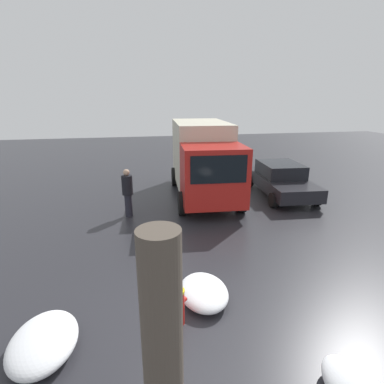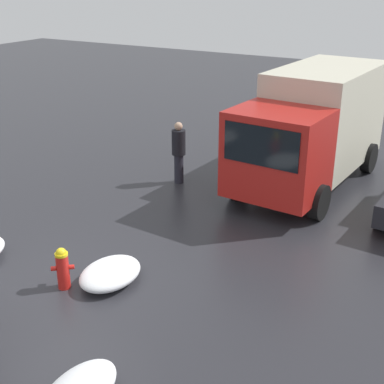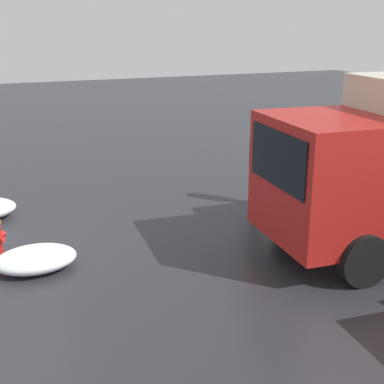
% 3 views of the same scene
% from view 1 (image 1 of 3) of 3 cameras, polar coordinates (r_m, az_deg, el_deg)
% --- Properties ---
extents(ground_plane, '(60.00, 60.00, 0.00)m').
position_cam_1_polar(ground_plane, '(6.48, -2.57, -23.65)').
color(ground_plane, '#28282D').
extents(fire_hydrant, '(0.38, 0.40, 0.87)m').
position_cam_1_polar(fire_hydrant, '(6.20, -2.66, -20.52)').
color(fire_hydrant, red).
rests_on(fire_hydrant, ground_plane).
extents(tree_trunk, '(0.82, 0.54, 2.85)m').
position_cam_1_polar(tree_trunk, '(4.20, -5.74, -24.91)').
color(tree_trunk, brown).
rests_on(tree_trunk, ground_plane).
extents(delivery_truck, '(6.31, 2.93, 3.23)m').
position_cam_1_polar(delivery_truck, '(13.21, 2.16, 6.48)').
color(delivery_truck, red).
rests_on(delivery_truck, ground_plane).
extents(pedestrian, '(0.39, 0.39, 1.81)m').
position_cam_1_polar(pedestrian, '(11.23, -12.17, 0.17)').
color(pedestrian, '#23232D').
rests_on(pedestrian, ground_plane).
extents(parked_car, '(4.60, 2.37, 1.44)m').
position_cam_1_polar(parked_car, '(14.17, 16.54, 2.40)').
color(parked_car, black).
rests_on(parked_car, ground_plane).
extents(snow_pile_by_hydrant, '(1.57, 1.14, 0.42)m').
position_cam_1_polar(snow_pile_by_hydrant, '(6.37, -26.46, -24.20)').
color(snow_pile_by_hydrant, white).
rests_on(snow_pile_by_hydrant, ground_plane).
extents(snow_pile_curbside, '(1.42, 1.06, 0.39)m').
position_cam_1_polar(snow_pile_curbside, '(6.93, 2.24, -18.45)').
color(snow_pile_curbside, white).
rests_on(snow_pile_curbside, ground_plane).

